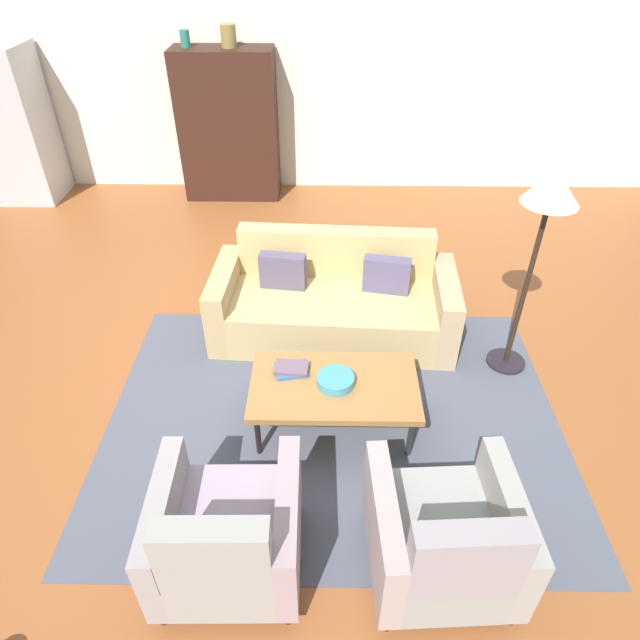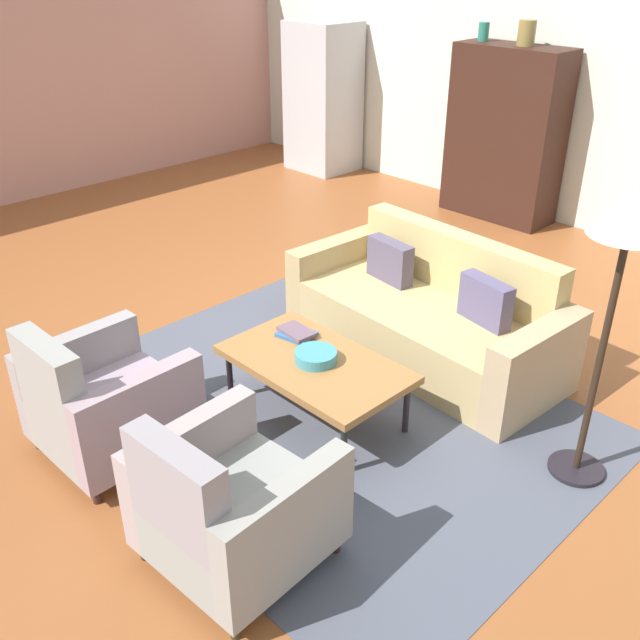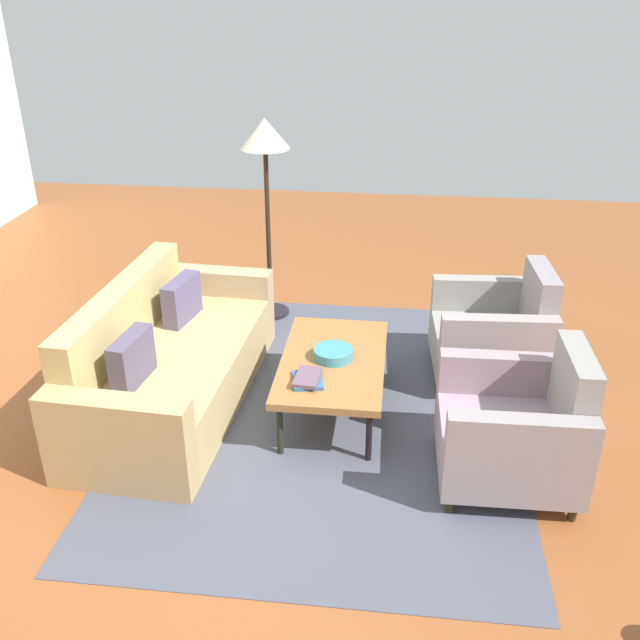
{
  "view_description": "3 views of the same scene",
  "coord_description": "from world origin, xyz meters",
  "px_view_note": "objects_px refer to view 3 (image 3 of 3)",
  "views": [
    {
      "loc": [
        0.53,
        -3.47,
        3.14
      ],
      "look_at": [
        0.48,
        -0.18,
        0.62
      ],
      "focal_mm": 30.85,
      "sensor_mm": 36.0,
      "label": 1
    },
    {
      "loc": [
        3.32,
        -3.27,
        2.76
      ],
      "look_at": [
        0.36,
        -0.38,
        0.51
      ],
      "focal_mm": 39.74,
      "sensor_mm": 36.0,
      "label": 2
    },
    {
      "loc": [
        -3.51,
        -1.05,
        2.77
      ],
      "look_at": [
        0.55,
        -0.57,
        0.72
      ],
      "focal_mm": 39.33,
      "sensor_mm": 36.0,
      "label": 3
    }
  ],
  "objects_px": {
    "book_stack": "(308,379)",
    "coffee_table": "(333,363)",
    "armchair_left": "(520,431)",
    "fruit_bowl": "(333,353)",
    "floor_lamp": "(265,153)",
    "couch": "(165,364)",
    "armchair_right": "(498,336)"
  },
  "relations": [
    {
      "from": "book_stack",
      "to": "coffee_table",
      "type": "bearing_deg",
      "value": -22.74
    },
    {
      "from": "armchair_left",
      "to": "fruit_bowl",
      "type": "distance_m",
      "value": 1.32
    },
    {
      "from": "armchair_left",
      "to": "floor_lamp",
      "type": "height_order",
      "value": "floor_lamp"
    },
    {
      "from": "couch",
      "to": "armchair_right",
      "type": "height_order",
      "value": "armchair_right"
    },
    {
      "from": "coffee_table",
      "to": "book_stack",
      "type": "relative_size",
      "value": 4.56
    },
    {
      "from": "fruit_bowl",
      "to": "book_stack",
      "type": "xyz_separation_m",
      "value": [
        -0.32,
        0.13,
        -0.01
      ]
    },
    {
      "from": "book_stack",
      "to": "armchair_left",
      "type": "bearing_deg",
      "value": -102.46
    },
    {
      "from": "armchair_right",
      "to": "book_stack",
      "type": "bearing_deg",
      "value": 121.8
    },
    {
      "from": "couch",
      "to": "book_stack",
      "type": "distance_m",
      "value": 1.11
    },
    {
      "from": "coffee_table",
      "to": "armchair_left",
      "type": "xyz_separation_m",
      "value": [
        -0.6,
        -1.17,
        -0.03
      ]
    },
    {
      "from": "armchair_left",
      "to": "fruit_bowl",
      "type": "xyz_separation_m",
      "value": [
        0.61,
        1.17,
        0.1
      ]
    },
    {
      "from": "fruit_bowl",
      "to": "floor_lamp",
      "type": "distance_m",
      "value": 1.91
    },
    {
      "from": "couch",
      "to": "armchair_left",
      "type": "relative_size",
      "value": 2.44
    },
    {
      "from": "coffee_table",
      "to": "book_stack",
      "type": "bearing_deg",
      "value": 157.26
    },
    {
      "from": "book_stack",
      "to": "armchair_right",
      "type": "bearing_deg",
      "value": -54.77
    },
    {
      "from": "armchair_right",
      "to": "fruit_bowl",
      "type": "bearing_deg",
      "value": 113.59
    },
    {
      "from": "armchair_right",
      "to": "couch",
      "type": "bearing_deg",
      "value": 100.85
    },
    {
      "from": "couch",
      "to": "armchair_right",
      "type": "relative_size",
      "value": 2.44
    },
    {
      "from": "fruit_bowl",
      "to": "book_stack",
      "type": "relative_size",
      "value": 1.01
    },
    {
      "from": "couch",
      "to": "floor_lamp",
      "type": "bearing_deg",
      "value": 165.19
    },
    {
      "from": "coffee_table",
      "to": "armchair_right",
      "type": "distance_m",
      "value": 1.31
    },
    {
      "from": "couch",
      "to": "floor_lamp",
      "type": "distance_m",
      "value": 1.93
    },
    {
      "from": "armchair_right",
      "to": "floor_lamp",
      "type": "relative_size",
      "value": 0.51
    },
    {
      "from": "couch",
      "to": "armchair_right",
      "type": "bearing_deg",
      "value": 107.57
    },
    {
      "from": "fruit_bowl",
      "to": "floor_lamp",
      "type": "bearing_deg",
      "value": 25.79
    },
    {
      "from": "floor_lamp",
      "to": "fruit_bowl",
      "type": "bearing_deg",
      "value": -154.21
    },
    {
      "from": "coffee_table",
      "to": "floor_lamp",
      "type": "relative_size",
      "value": 0.7
    },
    {
      "from": "couch",
      "to": "fruit_bowl",
      "type": "distance_m",
      "value": 1.2
    },
    {
      "from": "fruit_bowl",
      "to": "book_stack",
      "type": "bearing_deg",
      "value": 157.84
    },
    {
      "from": "fruit_bowl",
      "to": "book_stack",
      "type": "height_order",
      "value": "fruit_bowl"
    },
    {
      "from": "book_stack",
      "to": "floor_lamp",
      "type": "relative_size",
      "value": 0.15
    },
    {
      "from": "couch",
      "to": "floor_lamp",
      "type": "xyz_separation_m",
      "value": [
        1.47,
        -0.48,
        1.16
      ]
    }
  ]
}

